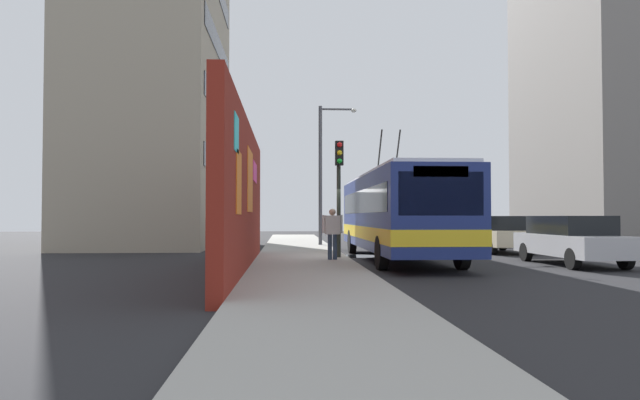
{
  "coord_description": "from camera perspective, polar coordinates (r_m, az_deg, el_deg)",
  "views": [
    {
      "loc": [
        -20.46,
        2.17,
        1.56
      ],
      "look_at": [
        -0.47,
        0.98,
        2.14
      ],
      "focal_mm": 31.9,
      "sensor_mm": 36.0,
      "label": 1
    }
  ],
  "objects": [
    {
      "name": "parked_car_navy",
      "position": [
        36.65,
        11.08,
        -2.77
      ],
      "size": [
        4.24,
        1.84,
        1.58
      ],
      "color": "navy",
      "rests_on": "ground_plane"
    },
    {
      "name": "parked_car_black",
      "position": [
        31.61,
        13.46,
        -2.94
      ],
      "size": [
        4.35,
        1.82,
        1.58
      ],
      "color": "black",
      "rests_on": "ground_plane"
    },
    {
      "name": "curbside_puddle",
      "position": [
        22.48,
        3.68,
        -5.64
      ],
      "size": [
        1.89,
        1.89,
        0.0
      ],
      "primitive_type": "cylinder",
      "color": "black",
      "rests_on": "ground_plane"
    },
    {
      "name": "ground_plane",
      "position": [
        20.63,
        2.64,
        -6.0
      ],
      "size": [
        80.0,
        80.0,
        0.0
      ],
      "primitive_type": "plane",
      "color": "#232326"
    },
    {
      "name": "graffiti_wall",
      "position": [
        16.07,
        -7.62,
        0.25
      ],
      "size": [
        13.13,
        0.32,
        4.18
      ],
      "color": "maroon",
      "rests_on": "ground_plane"
    },
    {
      "name": "sidewalk_slab",
      "position": [
        20.52,
        -1.83,
        -5.81
      ],
      "size": [
        48.0,
        3.2,
        0.15
      ],
      "primitive_type": "cube",
      "color": "#9E9B93",
      "rests_on": "ground_plane"
    },
    {
      "name": "street_lamp",
      "position": [
        28.65,
        0.45,
        3.54
      ],
      "size": [
        0.44,
        1.93,
        6.99
      ],
      "color": "#4C4C51",
      "rests_on": "sidewalk_slab"
    },
    {
      "name": "building_far_right",
      "position": [
        38.7,
        26.69,
        8.9
      ],
      "size": [
        11.82,
        7.21,
        17.08
      ],
      "color": "gray",
      "rests_on": "ground_plane"
    },
    {
      "name": "traffic_light",
      "position": [
        19.61,
        1.92,
        2.17
      ],
      "size": [
        0.49,
        0.28,
        4.04
      ],
      "color": "#2D382D",
      "rests_on": "sidewalk_slab"
    },
    {
      "name": "pedestrian_at_curb",
      "position": [
        18.65,
        1.26,
        -2.99
      ],
      "size": [
        0.22,
        0.67,
        1.67
      ],
      "color": "#2D3F59",
      "rests_on": "sidewalk_slab"
    },
    {
      "name": "building_far_left",
      "position": [
        32.29,
        -16.18,
        10.24
      ],
      "size": [
        12.17,
        6.68,
        16.37
      ],
      "color": "#9E937F",
      "rests_on": "ground_plane"
    },
    {
      "name": "parked_car_silver",
      "position": [
        20.05,
        23.86,
        -3.59
      ],
      "size": [
        4.93,
        1.81,
        1.58
      ],
      "color": "#B7B7BC",
      "rests_on": "ground_plane"
    },
    {
      "name": "city_bus",
      "position": [
        20.54,
        7.73,
        -1.19
      ],
      "size": [
        11.68,
        2.65,
        4.87
      ],
      "color": "navy",
      "rests_on": "ground_plane"
    },
    {
      "name": "parked_car_champagne",
      "position": [
        25.88,
        17.36,
        -3.2
      ],
      "size": [
        4.59,
        1.82,
        1.58
      ],
      "color": "#C6B793",
      "rests_on": "ground_plane"
    }
  ]
}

